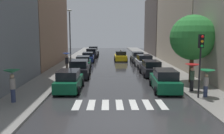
% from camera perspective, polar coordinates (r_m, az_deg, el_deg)
% --- Properties ---
extents(ground_plane, '(28.00, 72.00, 0.04)m').
position_cam_1_polar(ground_plane, '(35.99, 0.24, 0.91)').
color(ground_plane, '#2F2F32').
extents(sidewalk_left, '(3.00, 72.00, 0.15)m').
position_cam_1_polar(sidewalk_left, '(36.44, -10.03, 1.02)').
color(sidewalk_left, gray).
rests_on(sidewalk_left, ground).
extents(sidewalk_right, '(3.00, 72.00, 0.15)m').
position_cam_1_polar(sidewalk_right, '(36.69, 10.45, 1.06)').
color(sidewalk_right, gray).
rests_on(sidewalk_right, ground).
extents(crosswalk_stripes, '(5.85, 2.20, 0.01)m').
position_cam_1_polar(crosswalk_stripes, '(15.41, 1.80, -8.98)').
color(crosswalk_stripes, silver).
rests_on(crosswalk_stripes, ground).
extents(building_left_mid, '(6.00, 17.34, 12.02)m').
position_cam_1_polar(building_left_mid, '(35.89, -17.84, 10.14)').
color(building_left_mid, '#8C6B56').
rests_on(building_left_mid, ground).
extents(building_right_mid, '(6.00, 17.83, 14.56)m').
position_cam_1_polar(building_right_mid, '(36.06, 18.49, 12.13)').
color(building_right_mid, '#B2A38C').
rests_on(building_right_mid, ground).
extents(building_right_far, '(6.00, 14.35, 11.98)m').
position_cam_1_polar(building_right_far, '(52.03, 12.29, 9.61)').
color(building_right_far, '#564C47').
rests_on(building_right_far, ground).
extents(parked_car_left_nearest, '(2.00, 4.40, 1.65)m').
position_cam_1_polar(parked_car_left_nearest, '(19.20, -10.25, -3.30)').
color(parked_car_left_nearest, '#0C4C2D').
rests_on(parked_car_left_nearest, ground).
extents(parked_car_left_second, '(2.25, 4.74, 1.79)m').
position_cam_1_polar(parked_car_left_second, '(24.87, -7.84, -0.48)').
color(parked_car_left_second, black).
rests_on(parked_car_left_second, ground).
extents(parked_car_left_third, '(2.24, 4.39, 1.56)m').
position_cam_1_polar(parked_car_left_third, '(31.20, -6.92, 1.12)').
color(parked_car_left_third, '#0C4C2D').
rests_on(parked_car_left_third, ground).
extents(parked_car_left_fourth, '(2.10, 4.24, 1.53)m').
position_cam_1_polar(parked_car_left_fourth, '(37.59, -5.77, 2.32)').
color(parked_car_left_fourth, navy).
rests_on(parked_car_left_fourth, ground).
extents(parked_car_left_fifth, '(2.29, 4.14, 1.69)m').
position_cam_1_polar(parked_car_left_fifth, '(43.90, -4.88, 3.26)').
color(parked_car_left_fifth, black).
rests_on(parked_car_left_fifth, ground).
extents(parked_car_left_sixth, '(2.20, 4.50, 1.75)m').
position_cam_1_polar(parked_car_left_sixth, '(49.74, -4.44, 3.88)').
color(parked_car_left_sixth, '#B2B7BF').
rests_on(parked_car_left_sixth, ground).
extents(parked_car_right_nearest, '(2.21, 4.73, 1.69)m').
position_cam_1_polar(parked_car_right_nearest, '(19.43, 12.53, -3.17)').
color(parked_car_right_nearest, '#0C4C2D').
rests_on(parked_car_right_nearest, ground).
extents(parked_car_right_second, '(2.12, 4.43, 1.63)m').
position_cam_1_polar(parked_car_right_second, '(25.77, 9.32, -0.36)').
color(parked_car_right_second, black).
rests_on(parked_car_right_second, ground).
extents(parked_car_right_third, '(2.20, 4.48, 1.71)m').
position_cam_1_polar(parked_car_right_third, '(31.46, 7.67, 1.27)').
color(parked_car_right_third, '#B2B7BF').
rests_on(parked_car_right_third, ground).
extents(parked_car_right_fourth, '(2.03, 4.24, 1.60)m').
position_cam_1_polar(parked_car_right_fourth, '(37.51, 6.09, 2.34)').
color(parked_car_right_fourth, '#474C51').
rests_on(parked_car_right_fourth, ground).
extents(taxi_midroad, '(2.08, 4.34, 1.81)m').
position_cam_1_polar(taxi_midroad, '(38.82, 2.08, 2.60)').
color(taxi_midroad, yellow).
rests_on(taxi_midroad, ground).
extents(pedestrian_foreground, '(1.10, 1.10, 1.90)m').
position_cam_1_polar(pedestrian_foreground, '(17.60, 21.66, -2.13)').
color(pedestrian_foreground, navy).
rests_on(pedestrian_foreground, sidewalk_right).
extents(pedestrian_near_tree, '(1.00, 1.00, 2.09)m').
position_cam_1_polar(pedestrian_near_tree, '(16.31, -22.79, -2.67)').
color(pedestrian_near_tree, navy).
rests_on(pedestrian_near_tree, sidewalk_left).
extents(pedestrian_by_kerb, '(1.10, 1.10, 2.06)m').
position_cam_1_polar(pedestrian_by_kerb, '(19.01, 18.68, -0.90)').
color(pedestrian_by_kerb, black).
rests_on(pedestrian_by_kerb, sidewalk_right).
extents(pedestrian_far_side, '(0.94, 0.94, 2.08)m').
position_cam_1_polar(pedestrian_far_side, '(27.98, -10.81, 2.04)').
color(pedestrian_far_side, brown).
rests_on(pedestrian_far_side, sidewalk_left).
extents(street_tree_right, '(3.96, 3.96, 5.98)m').
position_cam_1_polar(street_tree_right, '(22.14, 18.77, 6.68)').
color(street_tree_right, '#513823').
rests_on(street_tree_right, sidewalk_right).
extents(traffic_light_right_corner, '(0.30, 0.42, 4.30)m').
position_cam_1_polar(traffic_light_right_corner, '(16.92, 20.49, 3.38)').
color(traffic_light_right_corner, black).
rests_on(traffic_light_right_corner, sidewalk_right).
extents(lamp_post_left, '(0.60, 0.28, 7.29)m').
position_cam_1_polar(lamp_post_left, '(30.83, -10.02, 7.67)').
color(lamp_post_left, '#595B60').
rests_on(lamp_post_left, sidewalk_left).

